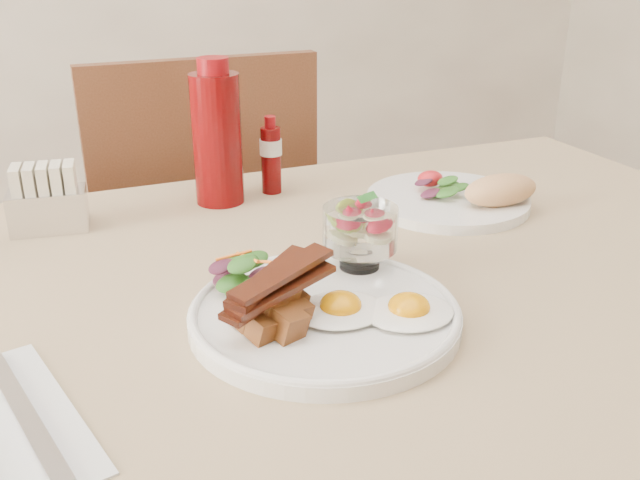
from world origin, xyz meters
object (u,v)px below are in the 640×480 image
main_plate (325,316)px  fruit_cup (360,228)px  table (327,352)px  chair_far (199,250)px  hot_sauce_bottle (271,156)px  sugar_caddy (47,202)px  ketchup_bottle (217,137)px  second_plate (460,197)px

main_plate → fruit_cup: size_ratio=3.24×
table → chair_far: size_ratio=1.43×
hot_sauce_bottle → sugar_caddy: 0.33m
chair_far → hot_sauce_bottle: 0.44m
chair_far → fruit_cup: bearing=-86.4°
ketchup_bottle → hot_sauce_bottle: ketchup_bottle is taller
table → fruit_cup: (0.04, 0.00, 0.15)m
fruit_cup → ketchup_bottle: ketchup_bottle is taller
chair_far → ketchup_bottle: ketchup_bottle is taller
main_plate → fruit_cup: 0.12m
fruit_cup → sugar_caddy: bearing=136.9°
table → sugar_caddy: 0.43m
table → sugar_caddy: (-0.28, 0.30, 0.13)m
ketchup_bottle → second_plate: bearing=-26.6°
hot_sauce_bottle → ketchup_bottle: bearing=-172.8°
ketchup_bottle → hot_sauce_bottle: size_ratio=1.77×
table → ketchup_bottle: (-0.04, 0.32, 0.19)m
chair_far → main_plate: chair_far is taller
main_plate → sugar_caddy: 0.45m
main_plate → ketchup_bottle: (-0.00, 0.40, 0.09)m
second_plate → sugar_caddy: (-0.56, 0.14, 0.02)m
chair_far → second_plate: bearing=-60.6°
second_plate → hot_sauce_bottle: (-0.23, 0.17, 0.04)m
chair_far → fruit_cup: (0.04, -0.66, 0.29)m
main_plate → hot_sauce_bottle: 0.42m
second_plate → main_plate: bearing=-143.1°
chair_far → second_plate: size_ratio=3.88×
chair_far → ketchup_bottle: bearing=-96.0°
table → chair_far: chair_far is taller
fruit_cup → sugar_caddy: fruit_cup is taller
main_plate → chair_far: bearing=87.3°
sugar_caddy → ketchup_bottle: bearing=12.6°
hot_sauce_bottle → sugar_caddy: size_ratio=1.13×
main_plate → fruit_cup: bearing=45.5°
ketchup_bottle → sugar_caddy: (-0.24, -0.02, -0.06)m
fruit_cup → ketchup_bottle: 0.33m
fruit_cup → main_plate: bearing=-134.5°
fruit_cup → sugar_caddy: 0.44m
chair_far → main_plate: bearing=-92.7°
main_plate → ketchup_bottle: ketchup_bottle is taller
table → sugar_caddy: size_ratio=12.46×
main_plate → second_plate: size_ratio=1.17×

